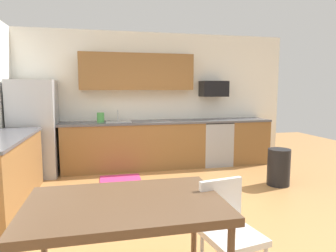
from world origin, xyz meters
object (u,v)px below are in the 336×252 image
at_px(refrigerator, 35,129).
at_px(kettle, 101,118).
at_px(microwave, 214,89).
at_px(dining_table, 126,209).
at_px(oven_range, 214,143).
at_px(trash_bin, 279,167).
at_px(chair_near_table, 228,226).

height_order(refrigerator, kettle, refrigerator).
bearing_deg(microwave, dining_table, -119.36).
height_order(refrigerator, oven_range, refrigerator).
distance_m(dining_table, trash_bin, 3.44).
xyz_separation_m(dining_table, trash_bin, (2.65, 2.15, -0.41)).
bearing_deg(trash_bin, microwave, 107.85).
xyz_separation_m(dining_table, chair_near_table, (0.79, -0.01, -0.21)).
relative_size(refrigerator, oven_range, 1.90).
relative_size(oven_range, chair_near_table, 1.07).
bearing_deg(chair_near_table, trash_bin, 49.32).
xyz_separation_m(oven_range, dining_table, (-2.12, -3.67, 0.26)).
relative_size(oven_range, microwave, 1.69).
relative_size(oven_range, kettle, 4.55).
distance_m(refrigerator, microwave, 3.54).
relative_size(dining_table, chair_near_table, 1.65).
distance_m(oven_range, kettle, 2.37).
bearing_deg(dining_table, kettle, 92.79).
height_order(refrigerator, dining_table, refrigerator).
bearing_deg(kettle, microwave, 1.24).
bearing_deg(microwave, chair_near_table, -109.44).
relative_size(oven_range, dining_table, 0.65).
relative_size(refrigerator, chair_near_table, 2.03).
distance_m(trash_bin, kettle, 3.31).
height_order(chair_near_table, trash_bin, chair_near_table).
height_order(oven_range, kettle, kettle).
relative_size(chair_near_table, trash_bin, 1.42).
bearing_deg(chair_near_table, kettle, 104.58).
bearing_deg(microwave, kettle, -178.76).
bearing_deg(chair_near_table, oven_range, 70.07).
bearing_deg(chair_near_table, refrigerator, 120.58).
bearing_deg(oven_range, microwave, 90.00).
height_order(oven_range, chair_near_table, oven_range).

